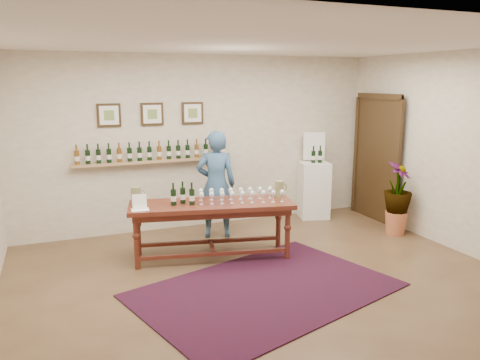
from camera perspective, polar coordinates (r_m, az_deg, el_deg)
name	(u,v)px	position (r m, az deg, el deg)	size (l,w,h in m)	color
ground	(264,281)	(5.82, 3.00, -12.20)	(6.00, 6.00, 0.00)	#4F3322
room_shell	(333,157)	(8.06, 11.22, 2.74)	(6.00, 6.00, 6.00)	silver
rug	(266,290)	(5.58, 3.18, -13.22)	(2.90, 1.93, 0.02)	#470C15
tasting_table	(212,211)	(6.34, -3.48, -3.79)	(2.29, 1.14, 0.78)	#4D2113
table_glasses	(237,195)	(6.35, -0.39, -1.84)	(1.27, 0.29, 0.18)	silver
table_bottles	(183,193)	(6.23, -7.01, -1.59)	(0.28, 0.16, 0.30)	black
pitcher_left	(136,196)	(6.33, -12.56, -1.87)	(0.15, 0.15, 0.24)	olive
pitcher_right	(279,189)	(6.58, 4.81, -1.11)	(0.15, 0.15, 0.24)	olive
menu_card	(139,202)	(6.08, -12.16, -2.63)	(0.22, 0.16, 0.20)	white
display_pedestal	(314,190)	(8.40, 8.96, -1.17)	(0.49, 0.49, 0.99)	white
pedestal_bottles	(317,155)	(8.23, 9.34, 3.02)	(0.27, 0.07, 0.27)	black
info_sign	(314,146)	(8.39, 9.03, 4.10)	(0.39, 0.02, 0.53)	white
potted_plant	(397,198)	(7.72, 18.64, -2.15)	(0.74, 0.74, 1.00)	#B9643D
person	(216,185)	(7.16, -2.93, -0.56)	(0.61, 0.40, 1.66)	#35587D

